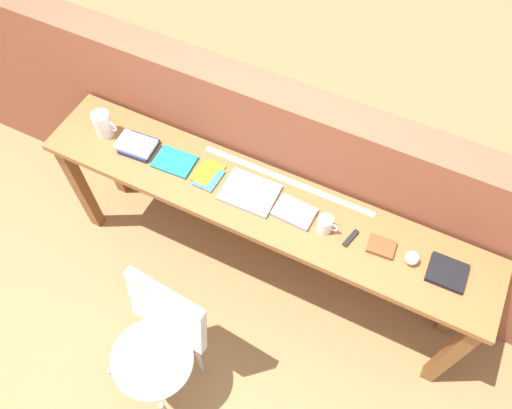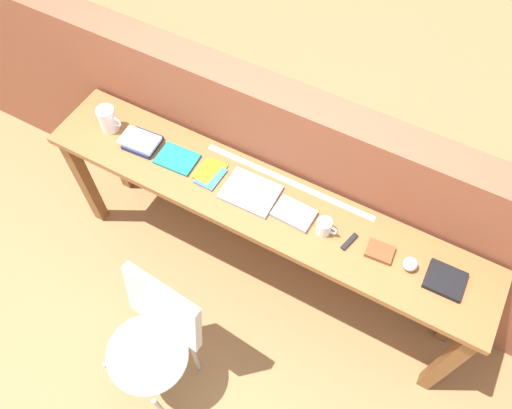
{
  "view_description": "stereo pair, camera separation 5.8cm",
  "coord_description": "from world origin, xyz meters",
  "views": [
    {
      "loc": [
        0.6,
        -0.97,
        3.05
      ],
      "look_at": [
        0.0,
        0.25,
        0.9
      ],
      "focal_mm": 35.0,
      "sensor_mm": 36.0,
      "label": 1
    },
    {
      "loc": [
        0.65,
        -0.94,
        3.05
      ],
      "look_at": [
        0.0,
        0.25,
        0.9
      ],
      "focal_mm": 35.0,
      "sensor_mm": 36.0,
      "label": 2
    }
  ],
  "objects": [
    {
      "name": "chair_white_moulded",
      "position": [
        -0.18,
        -0.51,
        0.53
      ],
      "size": [
        0.47,
        0.49,
        0.89
      ],
      "color": "silver",
      "rests_on": "ground"
    },
    {
      "name": "ground_plane",
      "position": [
        0.0,
        0.0,
        0.0
      ],
      "size": [
        40.0,
        40.0,
        0.0
      ],
      "primitive_type": "plane",
      "color": "#9E7547"
    },
    {
      "name": "brick_wall_back",
      "position": [
        0.0,
        0.64,
        0.66
      ],
      "size": [
        6.0,
        0.2,
        1.32
      ],
      "primitive_type": "cube",
      "color": "#935138",
      "rests_on": "ground"
    },
    {
      "name": "magazine_cycling",
      "position": [
        -0.52,
        0.31,
        0.89
      ],
      "size": [
        0.22,
        0.17,
        0.02
      ],
      "primitive_type": "cube",
      "rotation": [
        0.0,
        0.0,
        0.05
      ],
      "color": "#19757A",
      "rests_on": "sideboard"
    },
    {
      "name": "sports_ball_small",
      "position": [
        0.8,
        0.3,
        0.91
      ],
      "size": [
        0.07,
        0.07,
        0.07
      ],
      "primitive_type": "sphere",
      "color": "silver",
      "rests_on": "sideboard"
    },
    {
      "name": "book_grey_hardcover",
      "position": [
        0.19,
        0.3,
        0.89
      ],
      "size": [
        0.21,
        0.15,
        0.02
      ],
      "primitive_type": "cube",
      "rotation": [
        0.0,
        0.0,
        -0.04
      ],
      "color": "#9E9EA3",
      "rests_on": "sideboard"
    },
    {
      "name": "sideboard",
      "position": [
        0.0,
        0.3,
        0.74
      ],
      "size": [
        2.5,
        0.44,
        0.88
      ],
      "color": "#996033",
      "rests_on": "ground"
    },
    {
      "name": "ruler_metal_back_edge",
      "position": [
        0.07,
        0.47,
        0.88
      ],
      "size": [
        0.98,
        0.03,
        0.0
      ],
      "primitive_type": "cube",
      "color": "silver",
      "rests_on": "sideboard"
    },
    {
      "name": "mug",
      "position": [
        0.36,
        0.28,
        0.92
      ],
      "size": [
        0.11,
        0.08,
        0.09
      ],
      "color": "white",
      "rests_on": "sideboard"
    },
    {
      "name": "multitool_folded",
      "position": [
        0.5,
        0.29,
        0.89
      ],
      "size": [
        0.05,
        0.11,
        0.02
      ],
      "primitive_type": "cube",
      "rotation": [
        0.0,
        0.0,
        -0.26
      ],
      "color": "black",
      "rests_on": "sideboard"
    },
    {
      "name": "leather_journal_brown",
      "position": [
        0.65,
        0.31,
        0.89
      ],
      "size": [
        0.14,
        0.11,
        0.02
      ],
      "primitive_type": "cube",
      "rotation": [
        0.0,
        0.0,
        0.08
      ],
      "color": "brown",
      "rests_on": "sideboard"
    },
    {
      "name": "pamphlet_pile_colourful",
      "position": [
        -0.31,
        0.31,
        0.89
      ],
      "size": [
        0.15,
        0.19,
        0.01
      ],
      "color": "#E5334C",
      "rests_on": "sideboard"
    },
    {
      "name": "book_repair_rightmost",
      "position": [
        0.97,
        0.31,
        0.89
      ],
      "size": [
        0.18,
        0.16,
        0.03
      ],
      "primitive_type": "cube",
      "rotation": [
        0.0,
        0.0,
        0.02
      ],
      "color": "black",
      "rests_on": "sideboard"
    },
    {
      "name": "book_stack_leftmost",
      "position": [
        -0.75,
        0.3,
        0.9
      ],
      "size": [
        0.22,
        0.17,
        0.05
      ],
      "color": "navy",
      "rests_on": "sideboard"
    },
    {
      "name": "pitcher_white",
      "position": [
        -0.98,
        0.31,
        0.96
      ],
      "size": [
        0.14,
        0.1,
        0.18
      ],
      "color": "white",
      "rests_on": "sideboard"
    },
    {
      "name": "book_open_centre",
      "position": [
        -0.07,
        0.31,
        0.89
      ],
      "size": [
        0.29,
        0.22,
        0.02
      ],
      "primitive_type": "cube",
      "rotation": [
        0.0,
        0.0,
        0.02
      ],
      "color": "#9E9EA3",
      "rests_on": "sideboard"
    }
  ]
}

